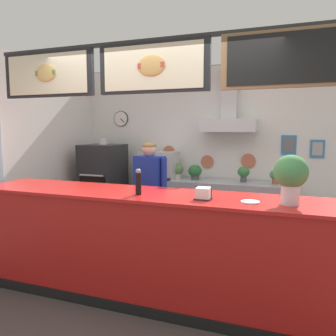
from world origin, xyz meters
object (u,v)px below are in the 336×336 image
object	(u,v)px
shop_worker	(149,194)
potted_sage	(177,170)
basil_vase	(291,176)
condiment_plate	(250,202)
pizza_oven	(104,187)
pepper_grinder	(138,182)
espresso_machine	(159,165)
napkin_holder	(203,194)
potted_thyme	(244,173)
potted_oregano	(275,176)
potted_rosemary	(195,172)

from	to	relation	value
shop_worker	potted_sage	xyz separation A→B (m)	(0.01, 1.13, 0.20)
basil_vase	condiment_plate	distance (m)	0.40
pizza_oven	pepper_grinder	world-z (taller)	pizza_oven
shop_worker	condiment_plate	size ratio (longest dim) A/B	9.48
pizza_oven	potted_sage	xyz separation A→B (m)	(1.22, 0.30, 0.30)
espresso_machine	napkin_holder	xyz separation A→B (m)	(1.34, -2.29, 0.02)
potted_thyme	potted_oregano	xyz separation A→B (m)	(0.47, -0.02, -0.02)
basil_vase	pepper_grinder	bearing A→B (deg)	-178.05
shop_worker	potted_thyme	world-z (taller)	shop_worker
shop_worker	potted_oregano	size ratio (longest dim) A/B	7.17
shop_worker	napkin_holder	xyz separation A→B (m)	(1.06, -1.22, 0.30)
pizza_oven	basil_vase	xyz separation A→B (m)	(3.01, -2.02, 0.59)
espresso_machine	potted_oregano	world-z (taller)	espresso_machine
basil_vase	pizza_oven	bearing A→B (deg)	146.04
potted_rosemary	napkin_holder	xyz separation A→B (m)	(0.74, -2.34, 0.11)
pizza_oven	shop_worker	xyz separation A→B (m)	(1.22, -0.84, 0.10)
napkin_holder	condiment_plate	xyz separation A→B (m)	(0.41, -0.00, -0.04)
pizza_oven	pepper_grinder	size ratio (longest dim) A/B	6.15
potted_oregano	pepper_grinder	distance (m)	2.61
pizza_oven	basil_vase	bearing A→B (deg)	-33.96
pepper_grinder	basil_vase	bearing A→B (deg)	1.95
espresso_machine	condiment_plate	distance (m)	2.89
potted_thyme	potted_oregano	distance (m)	0.47
napkin_holder	pepper_grinder	xyz separation A→B (m)	(-0.64, -0.01, 0.07)
pizza_oven	potted_oregano	distance (m)	2.81
shop_worker	condiment_plate	world-z (taller)	shop_worker
pizza_oven	basil_vase	world-z (taller)	pizza_oven
pizza_oven	espresso_machine	bearing A→B (deg)	14.18
shop_worker	pepper_grinder	xyz separation A→B (m)	(0.42, -1.24, 0.38)
shop_worker	potted_oregano	bearing A→B (deg)	-131.64
potted_oregano	pepper_grinder	xyz separation A→B (m)	(-1.15, -2.34, 0.19)
napkin_holder	pizza_oven	bearing A→B (deg)	137.85
potted_sage	potted_thyme	bearing A→B (deg)	-0.31
potted_sage	napkin_holder	bearing A→B (deg)	-65.95
potted_oregano	basil_vase	xyz separation A→B (m)	(0.22, -2.29, 0.31)
pizza_oven	condiment_plate	xyz separation A→B (m)	(2.69, -2.06, 0.36)
pizza_oven	napkin_holder	distance (m)	3.09
napkin_holder	espresso_machine	bearing A→B (deg)	120.34
potted_rosemary	condiment_plate	xyz separation A→B (m)	(1.15, -2.34, 0.07)
napkin_holder	basil_vase	bearing A→B (deg)	2.70
espresso_machine	potted_thyme	distance (m)	1.38
potted_oregano	potted_thyme	bearing A→B (deg)	177.23
potted_sage	potted_thyme	world-z (taller)	potted_sage
shop_worker	pepper_grinder	size ratio (longest dim) A/B	6.10
shop_worker	espresso_machine	xyz separation A→B (m)	(-0.28, 1.07, 0.28)
espresso_machine	condiment_plate	xyz separation A→B (m)	(1.76, -2.30, -0.02)
shop_worker	condiment_plate	distance (m)	1.93
potted_oregano	basil_vase	bearing A→B (deg)	-84.46
shop_worker	basil_vase	xyz separation A→B (m)	(1.79, -1.19, 0.49)
pizza_oven	basil_vase	size ratio (longest dim) A/B	3.70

